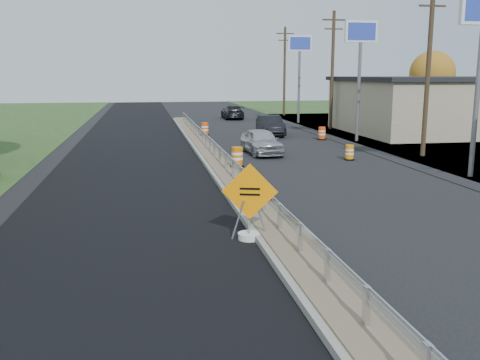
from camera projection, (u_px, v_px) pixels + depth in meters
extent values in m
plane|color=black|center=(251.00, 203.00, 18.95)|extent=(140.00, 140.00, 0.00)
cube|color=black|center=(131.00, 161.00, 27.83)|extent=(7.20, 120.00, 0.01)
cube|color=gray|center=(220.00, 164.00, 26.65)|extent=(1.60, 55.00, 0.18)
cube|color=brown|center=(220.00, 161.00, 26.63)|extent=(1.25, 55.00, 0.05)
cube|color=silver|center=(367.00, 306.00, 9.18)|extent=(0.10, 0.15, 0.70)
cube|color=silver|center=(328.00, 265.00, 11.11)|extent=(0.10, 0.15, 0.70)
cube|color=silver|center=(300.00, 237.00, 13.04)|extent=(0.10, 0.15, 0.70)
cube|color=silver|center=(280.00, 216.00, 14.97)|extent=(0.10, 0.15, 0.70)
cube|color=silver|center=(264.00, 200.00, 16.90)|extent=(0.10, 0.15, 0.70)
cube|color=silver|center=(252.00, 187.00, 18.83)|extent=(0.10, 0.15, 0.70)
cube|color=silver|center=(241.00, 176.00, 20.76)|extent=(0.10, 0.15, 0.70)
cube|color=silver|center=(233.00, 168.00, 22.69)|extent=(0.10, 0.15, 0.70)
cube|color=silver|center=(226.00, 160.00, 24.62)|extent=(0.10, 0.15, 0.70)
cube|color=silver|center=(220.00, 154.00, 26.55)|extent=(0.10, 0.15, 0.70)
cube|color=silver|center=(214.00, 148.00, 28.48)|extent=(0.10, 0.15, 0.70)
cube|color=silver|center=(210.00, 144.00, 30.41)|extent=(0.10, 0.15, 0.70)
cube|color=silver|center=(206.00, 140.00, 32.34)|extent=(0.10, 0.15, 0.70)
cube|color=silver|center=(202.00, 136.00, 34.27)|extent=(0.10, 0.15, 0.70)
cube|color=silver|center=(199.00, 133.00, 36.21)|extent=(0.10, 0.15, 0.70)
cube|color=silver|center=(196.00, 130.00, 38.14)|extent=(0.10, 0.15, 0.70)
cube|color=silver|center=(194.00, 127.00, 40.07)|extent=(0.10, 0.15, 0.70)
cube|color=silver|center=(191.00, 124.00, 42.00)|extent=(0.10, 0.15, 0.70)
cube|color=silver|center=(189.00, 122.00, 43.93)|extent=(0.10, 0.15, 0.70)
cube|color=silver|center=(187.00, 120.00, 45.86)|extent=(0.10, 0.15, 0.70)
cube|color=silver|center=(185.00, 118.00, 47.79)|extent=(0.10, 0.15, 0.70)
cube|color=silver|center=(184.00, 117.00, 49.72)|extent=(0.10, 0.15, 0.70)
cube|color=silver|center=(217.00, 147.00, 27.48)|extent=(0.04, 46.00, 0.34)
cube|color=silver|center=(217.00, 149.00, 27.50)|extent=(0.06, 46.00, 0.03)
cube|color=silver|center=(217.00, 146.00, 27.46)|extent=(0.06, 46.00, 0.03)
cube|color=tan|center=(465.00, 106.00, 41.51)|extent=(18.00, 12.00, 4.00)
cube|color=black|center=(468.00, 79.00, 41.09)|extent=(18.50, 12.50, 0.30)
cube|color=black|center=(356.00, 113.00, 40.03)|extent=(0.08, 7.20, 2.20)
cylinder|color=slate|center=(477.00, 100.00, 23.00)|extent=(0.22, 0.22, 6.80)
cylinder|color=slate|center=(359.00, 90.00, 35.55)|extent=(0.22, 0.22, 6.80)
cube|color=white|center=(361.00, 31.00, 34.81)|extent=(2.20, 0.25, 1.40)
cube|color=#263FB2|center=(361.00, 31.00, 34.81)|extent=(1.90, 0.30, 1.10)
cylinder|color=slate|center=(299.00, 86.00, 49.06)|extent=(0.22, 0.22, 6.80)
cube|color=white|center=(300.00, 43.00, 48.32)|extent=(2.20, 0.25, 1.40)
cube|color=#263FB2|center=(300.00, 43.00, 48.32)|extent=(1.90, 0.30, 1.10)
cylinder|color=#473523|center=(428.00, 70.00, 28.71)|extent=(0.26, 0.26, 9.40)
cube|color=#473523|center=(432.00, 6.00, 28.07)|extent=(1.50, 0.10, 0.10)
cylinder|color=#473523|center=(332.00, 71.00, 43.19)|extent=(0.26, 0.26, 9.40)
cube|color=#473523|center=(334.00, 20.00, 42.41)|extent=(1.90, 0.12, 0.12)
cube|color=#473523|center=(334.00, 29.00, 42.55)|extent=(1.50, 0.10, 0.10)
cylinder|color=#473523|center=(285.00, 72.00, 57.67)|extent=(0.26, 0.26, 9.40)
cube|color=#473523|center=(285.00, 34.00, 56.89)|extent=(1.90, 0.12, 0.12)
cube|color=#473523|center=(285.00, 40.00, 57.02)|extent=(1.50, 0.10, 0.10)
cylinder|color=#473523|center=(430.00, 102.00, 55.98)|extent=(0.36, 0.36, 3.08)
sphere|color=#BF8529|center=(432.00, 73.00, 55.39)|extent=(4.62, 4.62, 4.62)
cylinder|color=white|center=(249.00, 236.00, 14.73)|extent=(0.64, 0.64, 0.18)
cube|color=slate|center=(238.00, 220.00, 14.58)|extent=(0.38, 0.15, 1.11)
cube|color=slate|center=(261.00, 219.00, 14.70)|extent=(0.38, 0.15, 1.11)
cube|color=slate|center=(249.00, 219.00, 14.70)|extent=(0.12, 0.29, 1.13)
cube|color=orange|center=(250.00, 192.00, 14.49)|extent=(1.49, 0.46, 1.54)
cube|color=black|center=(250.00, 189.00, 14.45)|extent=(0.53, 0.16, 0.06)
cube|color=black|center=(250.00, 195.00, 14.48)|extent=(0.53, 0.16, 0.06)
cylinder|color=black|center=(242.00, 200.00, 18.25)|extent=(0.54, 0.54, 0.07)
cylinder|color=#E34409|center=(242.00, 189.00, 18.17)|extent=(0.43, 0.43, 0.75)
cylinder|color=white|center=(242.00, 185.00, 18.15)|extent=(0.44, 0.44, 0.10)
cylinder|color=white|center=(242.00, 191.00, 18.19)|extent=(0.44, 0.44, 0.10)
cylinder|color=black|center=(237.00, 166.00, 24.87)|extent=(0.64, 0.64, 0.08)
cylinder|color=#D66809|center=(237.00, 157.00, 24.78)|extent=(0.51, 0.51, 0.89)
cylinder|color=white|center=(237.00, 153.00, 24.75)|extent=(0.52, 0.52, 0.12)
cylinder|color=white|center=(237.00, 158.00, 24.80)|extent=(0.52, 0.52, 0.12)
cylinder|color=black|center=(205.00, 135.00, 37.52)|extent=(0.62, 0.62, 0.08)
cylinder|color=#EC4709|center=(205.00, 129.00, 37.44)|extent=(0.49, 0.49, 0.86)
cylinder|color=white|center=(205.00, 127.00, 37.41)|extent=(0.51, 0.51, 0.11)
cylinder|color=white|center=(205.00, 130.00, 37.45)|extent=(0.51, 0.51, 0.11)
cylinder|color=black|center=(349.00, 159.00, 28.31)|extent=(0.55, 0.55, 0.07)
cylinder|color=orange|center=(350.00, 152.00, 28.24)|extent=(0.44, 0.44, 0.77)
cylinder|color=white|center=(350.00, 150.00, 28.21)|extent=(0.45, 0.45, 0.10)
cylinder|color=white|center=(349.00, 154.00, 28.25)|extent=(0.45, 0.45, 0.10)
cylinder|color=black|center=(322.00, 139.00, 37.02)|extent=(0.60, 0.60, 0.08)
cylinder|color=#FF4A0A|center=(322.00, 133.00, 36.94)|extent=(0.48, 0.48, 0.85)
cylinder|color=white|center=(322.00, 131.00, 36.91)|extent=(0.50, 0.50, 0.11)
cylinder|color=white|center=(322.00, 134.00, 36.95)|extent=(0.50, 0.50, 0.11)
imported|color=silver|center=(261.00, 141.00, 30.30)|extent=(2.00, 4.34, 1.44)
imported|color=black|center=(270.00, 125.00, 39.59)|extent=(1.75, 4.49, 1.46)
imported|color=black|center=(232.00, 112.00, 54.09)|extent=(2.07, 4.81, 1.38)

